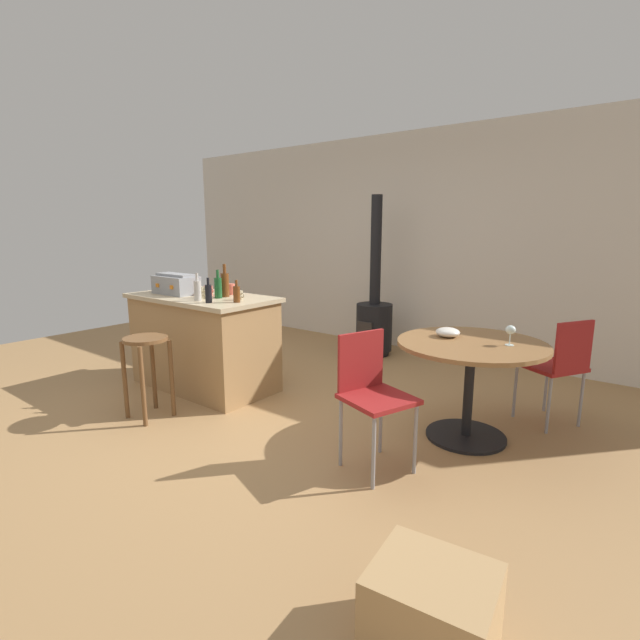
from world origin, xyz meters
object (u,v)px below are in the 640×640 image
(bottle_2, at_px, (198,290))
(kitchen_island, at_px, (204,341))
(cup_0, at_px, (239,295))
(cup_3, at_px, (195,285))
(wooden_stool, at_px, (147,358))
(bottle_3, at_px, (225,284))
(cup_2, at_px, (231,289))
(wood_stove, at_px, (374,317))
(bottle_1, at_px, (208,293))
(toolbox, at_px, (176,284))
(cup_1, at_px, (201,293))
(folding_chair_far, at_px, (558,363))
(dining_table, at_px, (470,365))
(bottle_0, at_px, (218,287))
(bottle_4, at_px, (237,294))
(cardboard_box, at_px, (432,612))
(cup_4, at_px, (208,291))
(serving_bowl, at_px, (448,332))
(folding_chair_near, at_px, (372,389))
(wine_glass, at_px, (511,331))

(bottle_2, bearing_deg, kitchen_island, 136.68)
(cup_0, height_order, cup_3, cup_3)
(wooden_stool, distance_m, bottle_3, 1.01)
(wooden_stool, bearing_deg, cup_2, 94.86)
(wood_stove, relative_size, bottle_1, 8.81)
(toolbox, distance_m, cup_1, 0.44)
(bottle_1, height_order, cup_2, bottle_1)
(folding_chair_far, xyz_separation_m, cup_1, (-2.79, -1.23, 0.45))
(cup_2, bearing_deg, toolbox, -146.66)
(wood_stove, distance_m, toolbox, 2.39)
(dining_table, xyz_separation_m, bottle_3, (-2.24, -0.36, 0.46))
(bottle_0, distance_m, cup_0, 0.24)
(bottle_3, xyz_separation_m, bottle_4, (0.34, -0.16, -0.04))
(toolbox, xyz_separation_m, cup_3, (-0.10, 0.30, -0.04))
(bottle_0, relative_size, bottle_3, 0.85)
(wood_stove, relative_size, cup_0, 17.87)
(bottle_3, relative_size, cardboard_box, 0.70)
(cup_4, relative_size, serving_bowl, 0.67)
(wood_stove, distance_m, cup_0, 2.05)
(folding_chair_near, xyz_separation_m, wine_glass, (0.60, 0.86, 0.32))
(toolbox, xyz_separation_m, serving_bowl, (2.56, 0.58, -0.23))
(wood_stove, bearing_deg, cup_0, -96.48)
(bottle_2, height_order, cup_4, bottle_2)
(cup_0, height_order, cup_2, cup_2)
(bottle_2, height_order, cup_1, bottle_2)
(bottle_4, bearing_deg, cup_0, 129.53)
(dining_table, bearing_deg, folding_chair_near, -114.16)
(bottle_3, height_order, bottle_4, bottle_3)
(bottle_1, xyz_separation_m, cardboard_box, (2.64, -1.15, -0.83))
(bottle_4, bearing_deg, bottle_0, 168.68)
(kitchen_island, xyz_separation_m, bottle_3, (0.24, 0.09, 0.57))
(kitchen_island, height_order, wood_stove, wood_stove)
(wood_stove, xyz_separation_m, bottle_0, (-0.46, -2.03, 0.54))
(folding_chair_near, relative_size, cup_4, 7.30)
(kitchen_island, distance_m, bottle_3, 0.63)
(cup_1, relative_size, cup_3, 1.09)
(bottle_0, height_order, wine_glass, bottle_0)
(cup_1, xyz_separation_m, cup_4, (-0.10, 0.17, -0.01))
(cup_2, distance_m, cup_3, 0.55)
(folding_chair_near, relative_size, bottle_0, 3.37)
(folding_chair_near, relative_size, cup_0, 8.21)
(folding_chair_near, xyz_separation_m, bottle_3, (-1.88, 0.43, 0.50))
(folding_chair_near, xyz_separation_m, toolbox, (-2.41, 0.26, 0.47))
(wood_stove, height_order, cup_4, wood_stove)
(wood_stove, bearing_deg, cup_3, -121.31)
(wine_glass, bearing_deg, kitchen_island, -169.02)
(bottle_4, bearing_deg, cup_2, 144.52)
(wooden_stool, relative_size, serving_bowl, 3.79)
(toolbox, relative_size, serving_bowl, 2.57)
(wooden_stool, bearing_deg, folding_chair_near, 13.25)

